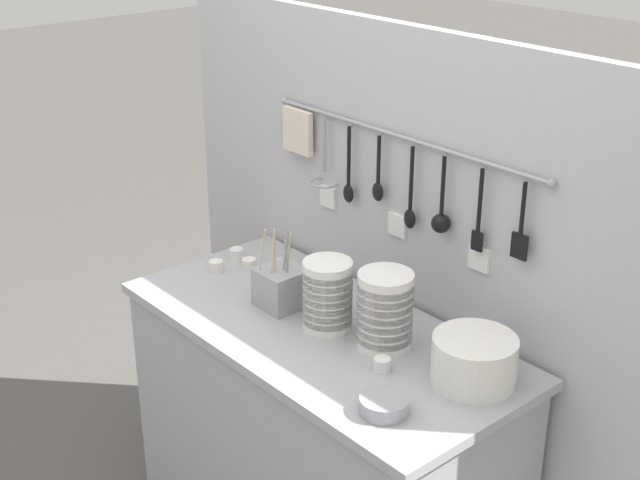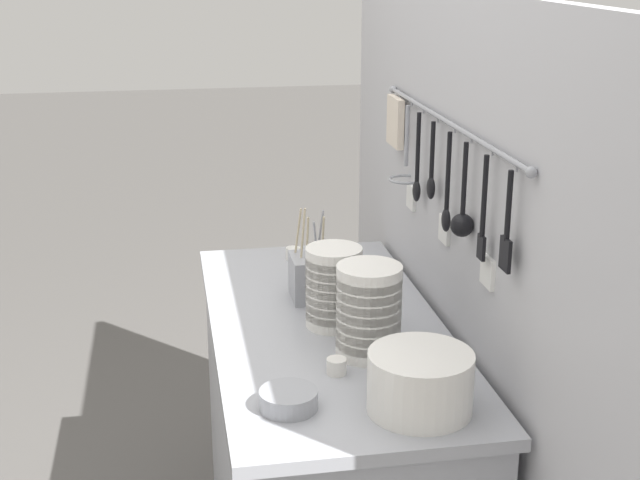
{
  "view_description": "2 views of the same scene",
  "coord_description": "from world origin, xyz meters",
  "views": [
    {
      "loc": [
        1.73,
        -1.5,
        2.16
      ],
      "look_at": [
        -0.03,
        0.03,
        1.14
      ],
      "focal_mm": 50.0,
      "sensor_mm": 36.0,
      "label": 1
    },
    {
      "loc": [
        2.1,
        -0.39,
        1.82
      ],
      "look_at": [
        -0.07,
        -0.01,
        1.09
      ],
      "focal_mm": 50.0,
      "sensor_mm": 36.0,
      "label": 2
    }
  ],
  "objects": [
    {
      "name": "plate_stack",
      "position": [
        0.48,
        0.11,
        0.95
      ],
      "size": [
        0.22,
        0.22,
        0.13
      ],
      "color": "silver",
      "rests_on": "counter"
    },
    {
      "name": "cup_mid_row",
      "position": [
        -0.51,
        -0.01,
        0.9
      ],
      "size": [
        0.05,
        0.05,
        0.04
      ],
      "color": "silver",
      "rests_on": "counter"
    },
    {
      "name": "counter",
      "position": [
        0.0,
        0.0,
        0.44
      ],
      "size": [
        1.27,
        0.6,
        0.89
      ],
      "color": "#9EA0A8",
      "rests_on": "ground"
    },
    {
      "name": "cup_centre",
      "position": [
        0.29,
        -0.03,
        0.9
      ],
      "size": [
        0.05,
        0.05,
        0.04
      ],
      "color": "silver",
      "rests_on": "counter"
    },
    {
      "name": "cutlery_caddy",
      "position": [
        -0.18,
        0.0,
        0.95
      ],
      "size": [
        0.13,
        0.13,
        0.26
      ],
      "color": "#93969E",
      "rests_on": "counter"
    },
    {
      "name": "cup_front_left",
      "position": [
        -0.23,
        0.18,
        0.9
      ],
      "size": [
        0.05,
        0.05,
        0.04
      ],
      "color": "silver",
      "rests_on": "counter"
    },
    {
      "name": "back_wall",
      "position": [
        -0.0,
        0.33,
        0.87
      ],
      "size": [
        2.07,
        0.11,
        1.72
      ],
      "color": "#B2B2B7",
      "rests_on": "ground"
    },
    {
      "name": "bowl_stack_back_corner",
      "position": [
        0.2,
        0.06,
        1.0
      ],
      "size": [
        0.16,
        0.16,
        0.23
      ],
      "color": "silver",
      "rests_on": "counter"
    },
    {
      "name": "bowl_stack_tall_left",
      "position": [
        0.01,
        0.02,
        0.99
      ],
      "size": [
        0.15,
        0.15,
        0.21
      ],
      "color": "silver",
      "rests_on": "counter"
    },
    {
      "name": "cup_back_left",
      "position": [
        -0.45,
        0.08,
        0.9
      ],
      "size": [
        0.05,
        0.05,
        0.04
      ],
      "color": "silver",
      "rests_on": "counter"
    },
    {
      "name": "cup_front_right",
      "position": [
        -0.55,
        0.1,
        0.9
      ],
      "size": [
        0.05,
        0.05,
        0.04
      ],
      "color": "silver",
      "rests_on": "counter"
    },
    {
      "name": "cup_edge_near",
      "position": [
        -0.37,
        0.16,
        0.9
      ],
      "size": [
        0.05,
        0.05,
        0.04
      ],
      "color": "silver",
      "rests_on": "counter"
    },
    {
      "name": "steel_mixing_bowl",
      "position": [
        0.43,
        -0.16,
        0.91
      ],
      "size": [
        0.13,
        0.13,
        0.04
      ],
      "color": "#93969E",
      "rests_on": "counter"
    }
  ]
}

